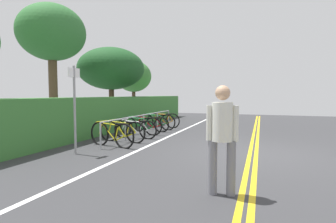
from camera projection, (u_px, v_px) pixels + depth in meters
name	position (u px, v px, depth m)	size (l,w,h in m)	color
ground_plane	(253.00, 154.00, 7.12)	(28.64, 13.21, 0.05)	#353538
centre_line_yellow_inner	(256.00, 153.00, 7.09)	(25.78, 0.10, 0.00)	gold
centre_line_yellow_outer	(250.00, 153.00, 7.14)	(25.78, 0.10, 0.00)	gold
bike_lane_stripe_white	(149.00, 146.00, 8.13)	(25.78, 0.12, 0.00)	white
bike_rack	(144.00, 120.00, 10.33)	(5.94, 0.05, 0.79)	#9EA0A5
bicycle_0	(112.00, 134.00, 7.97)	(0.54, 1.74, 0.79)	black
bicycle_1	(122.00, 131.00, 8.75)	(0.46, 1.77, 0.75)	black
bicycle_2	(135.00, 129.00, 9.49)	(0.46, 1.68, 0.71)	black
bicycle_3	(141.00, 126.00, 10.34)	(0.46, 1.76, 0.75)	black
bicycle_4	(150.00, 124.00, 11.21)	(0.46, 1.73, 0.69)	black
bicycle_5	(157.00, 122.00, 11.88)	(0.46, 1.79, 0.75)	black
bicycle_6	(163.00, 120.00, 12.65)	(0.46, 1.68, 0.74)	black
pedestrian	(222.00, 132.00, 4.09)	(0.32, 0.49, 1.71)	slate
sign_post_near	(75.00, 101.00, 6.89)	(0.36, 0.10, 2.31)	gray
hedge_backdrop	(120.00, 112.00, 12.36)	(14.89, 1.05, 1.46)	#387533
tree_mid	(52.00, 34.00, 10.96)	(2.74, 2.74, 5.29)	brown
tree_far_right	(111.00, 69.00, 14.02)	(3.50, 3.50, 4.04)	#473323
tree_extra	(134.00, 76.00, 18.04)	(2.43, 2.43, 3.88)	#473323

